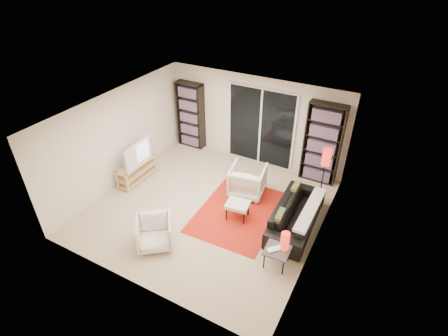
% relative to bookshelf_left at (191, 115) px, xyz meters
% --- Properties ---
extents(floor, '(5.00, 5.00, 0.00)m').
position_rel_bookshelf_left_xyz_m(floor, '(1.95, -2.33, -0.98)').
color(floor, beige).
rests_on(floor, ground).
extents(wall_back, '(5.00, 0.02, 2.40)m').
position_rel_bookshelf_left_xyz_m(wall_back, '(1.95, 0.17, 0.22)').
color(wall_back, silver).
rests_on(wall_back, ground).
extents(wall_front, '(5.00, 0.02, 2.40)m').
position_rel_bookshelf_left_xyz_m(wall_front, '(1.95, -4.83, 0.22)').
color(wall_front, silver).
rests_on(wall_front, ground).
extents(wall_left, '(0.02, 5.00, 2.40)m').
position_rel_bookshelf_left_xyz_m(wall_left, '(-0.55, -2.33, 0.22)').
color(wall_left, silver).
rests_on(wall_left, ground).
extents(wall_right, '(0.02, 5.00, 2.40)m').
position_rel_bookshelf_left_xyz_m(wall_right, '(4.45, -2.33, 0.22)').
color(wall_right, silver).
rests_on(wall_right, ground).
extents(ceiling, '(5.00, 5.00, 0.02)m').
position_rel_bookshelf_left_xyz_m(ceiling, '(1.95, -2.33, 1.42)').
color(ceiling, white).
rests_on(ceiling, wall_back).
extents(sliding_door, '(1.92, 0.08, 2.16)m').
position_rel_bookshelf_left_xyz_m(sliding_door, '(2.15, 0.13, 0.07)').
color(sliding_door, white).
rests_on(sliding_door, ground).
extents(bookshelf_left, '(0.80, 0.30, 1.95)m').
position_rel_bookshelf_left_xyz_m(bookshelf_left, '(0.00, 0.00, 0.00)').
color(bookshelf_left, black).
rests_on(bookshelf_left, ground).
extents(bookshelf_right, '(0.90, 0.30, 2.10)m').
position_rel_bookshelf_left_xyz_m(bookshelf_right, '(3.85, -0.00, 0.07)').
color(bookshelf_right, black).
rests_on(bookshelf_right, ground).
extents(tv_stand, '(0.38, 1.18, 0.50)m').
position_rel_bookshelf_left_xyz_m(tv_stand, '(-0.25, -2.23, -0.71)').
color(tv_stand, '#E2B680').
rests_on(tv_stand, floor).
extents(tv, '(0.25, 1.07, 0.61)m').
position_rel_bookshelf_left_xyz_m(tv, '(-0.23, -2.23, -0.17)').
color(tv, black).
rests_on(tv, tv_stand).
extents(rug, '(1.80, 2.39, 0.01)m').
position_rel_bookshelf_left_xyz_m(rug, '(2.66, -2.16, -0.97)').
color(rug, red).
rests_on(rug, floor).
extents(sofa, '(0.87, 2.07, 0.60)m').
position_rel_bookshelf_left_xyz_m(sofa, '(3.93, -1.96, -0.68)').
color(sofa, black).
rests_on(sofa, floor).
extents(armchair_back, '(0.94, 0.96, 0.75)m').
position_rel_bookshelf_left_xyz_m(armchair_back, '(2.51, -1.41, -0.60)').
color(armchair_back, silver).
rests_on(armchair_back, floor).
extents(armchair_front, '(0.98, 0.98, 0.64)m').
position_rel_bookshelf_left_xyz_m(armchair_front, '(1.60, -3.87, -0.65)').
color(armchair_front, silver).
rests_on(armchair_front, floor).
extents(ottoman, '(0.55, 0.48, 0.40)m').
position_rel_bookshelf_left_xyz_m(ottoman, '(2.70, -2.33, -0.63)').
color(ottoman, silver).
rests_on(ottoman, floor).
extents(side_table, '(0.49, 0.49, 0.40)m').
position_rel_bookshelf_left_xyz_m(side_table, '(3.96, -3.19, -0.62)').
color(side_table, '#454549').
rests_on(side_table, floor).
extents(laptop, '(0.35, 0.35, 0.02)m').
position_rel_bookshelf_left_xyz_m(laptop, '(3.95, -3.25, -0.56)').
color(laptop, silver).
rests_on(laptop, side_table).
extents(table_lamp, '(0.17, 0.17, 0.38)m').
position_rel_bookshelf_left_xyz_m(table_lamp, '(4.06, -3.11, -0.39)').
color(table_lamp, red).
rests_on(table_lamp, side_table).
extents(floor_lamp, '(0.22, 0.22, 1.47)m').
position_rel_bookshelf_left_xyz_m(floor_lamp, '(4.16, -0.95, 0.16)').
color(floor_lamp, black).
rests_on(floor_lamp, floor).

